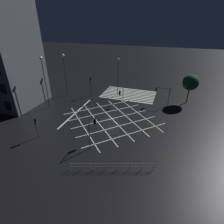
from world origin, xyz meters
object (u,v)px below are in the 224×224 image
at_px(street_lamp_east, 118,71).
at_px(traffic_light_median_south, 121,93).
at_px(street_lamp_west, 44,73).
at_px(street_lamp_far, 64,65).
at_px(traffic_light_sw_main, 162,92).
at_px(street_tree_near, 191,82).
at_px(traffic_light_se_main, 91,83).
at_px(traffic_light_ne_main, 36,124).
at_px(traffic_light_median_north, 93,127).

bearing_deg(street_lamp_east, traffic_light_median_south, 115.12).
bearing_deg(street_lamp_west, street_lamp_far, -89.96).
distance_m(traffic_light_sw_main, street_tree_near, 6.34).
bearing_deg(street_tree_near, street_lamp_far, 9.70).
height_order(traffic_light_median_south, street_lamp_east, street_lamp_east).
relative_size(traffic_light_se_main, street_tree_near, 0.73).
bearing_deg(street_lamp_far, street_tree_near, -170.30).
distance_m(traffic_light_median_south, street_lamp_far, 14.21).
relative_size(traffic_light_ne_main, traffic_light_se_main, 0.75).
xyz_separation_m(traffic_light_se_main, street_lamp_east, (-5.74, -2.49, 2.63)).
height_order(traffic_light_median_south, street_tree_near, street_tree_near).
height_order(traffic_light_ne_main, street_tree_near, street_tree_near).
bearing_deg(traffic_light_se_main, street_lamp_far, -165.76).
bearing_deg(traffic_light_median_north, street_lamp_west, 59.08).
distance_m(street_lamp_west, street_lamp_far, 7.01).
relative_size(traffic_light_sw_main, street_lamp_east, 0.45).
height_order(street_lamp_west, street_tree_near, street_lamp_west).
bearing_deg(traffic_light_sw_main, traffic_light_median_south, 14.75).
height_order(traffic_light_median_south, traffic_light_ne_main, traffic_light_ne_main).
height_order(traffic_light_se_main, street_tree_near, street_tree_near).
bearing_deg(street_lamp_far, street_lamp_west, 90.04).
distance_m(traffic_light_ne_main, street_lamp_west, 11.59).
bearing_deg(street_lamp_east, street_tree_near, -177.50).
bearing_deg(traffic_light_se_main, street_tree_near, 8.48).
height_order(traffic_light_sw_main, traffic_light_se_main, traffic_light_se_main).
xyz_separation_m(traffic_light_median_south, street_lamp_east, (2.07, -4.42, 3.36)).
height_order(traffic_light_median_north, traffic_light_median_south, traffic_light_median_north).
bearing_deg(traffic_light_median_north, traffic_light_median_south, 0.53).
xyz_separation_m(traffic_light_median_south, traffic_light_se_main, (7.81, -1.92, 0.73)).
distance_m(traffic_light_sw_main, street_lamp_far, 22.00).
height_order(traffic_light_median_north, street_lamp_east, street_lamp_east).
distance_m(traffic_light_ne_main, street_tree_near, 30.40).
xyz_separation_m(traffic_light_ne_main, traffic_light_se_main, (-0.63, -17.81, 0.80)).
height_order(traffic_light_ne_main, traffic_light_se_main, traffic_light_se_main).
relative_size(traffic_light_median_south, traffic_light_ne_main, 0.99).
distance_m(traffic_light_median_south, street_tree_near, 14.53).
xyz_separation_m(street_lamp_east, street_lamp_west, (11.32, 10.92, 1.24)).
bearing_deg(street_lamp_far, traffic_light_sw_main, -175.67).
relative_size(traffic_light_se_main, street_lamp_west, 0.45).
distance_m(street_lamp_far, street_tree_near, 27.37).
bearing_deg(traffic_light_sw_main, traffic_light_median_north, 64.55).
xyz_separation_m(traffic_light_sw_main, street_lamp_far, (21.50, 1.63, 4.34)).
bearing_deg(street_lamp_east, traffic_light_se_main, 23.46).
height_order(traffic_light_median_north, street_tree_near, street_tree_near).
bearing_deg(traffic_light_se_main, street_lamp_east, 23.46).
relative_size(traffic_light_sw_main, street_tree_near, 0.62).
relative_size(street_lamp_west, street_tree_near, 1.64).
bearing_deg(traffic_light_median_north, street_lamp_far, 41.85).
xyz_separation_m(traffic_light_median_north, street_lamp_far, (13.53, -15.11, 4.30)).
height_order(street_lamp_east, street_lamp_far, street_lamp_far).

